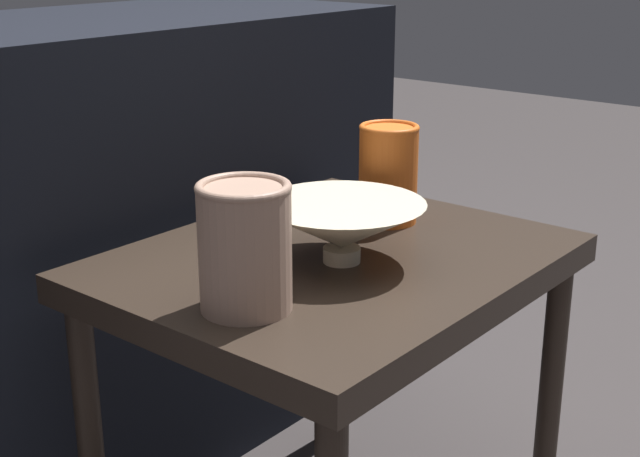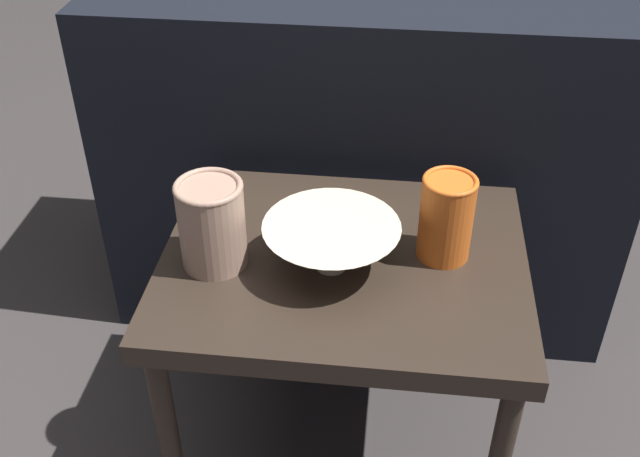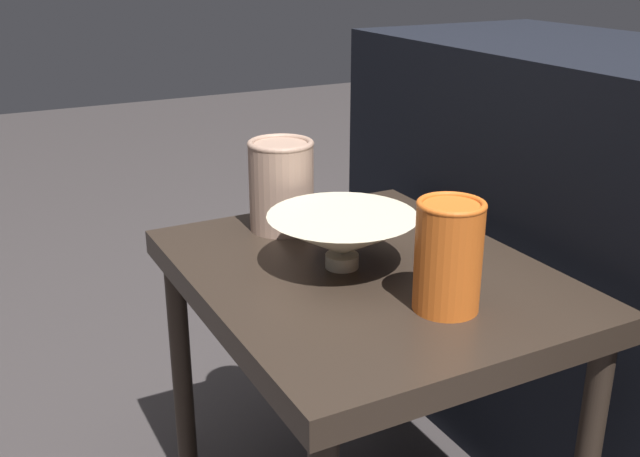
% 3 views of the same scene
% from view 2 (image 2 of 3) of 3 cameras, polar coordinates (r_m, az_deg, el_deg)
% --- Properties ---
extents(ground_plane, '(8.00, 8.00, 0.00)m').
position_cam_2_polar(ground_plane, '(1.62, 1.49, -16.20)').
color(ground_plane, '#383333').
extents(table, '(0.62, 0.50, 0.50)m').
position_cam_2_polar(table, '(1.30, 1.79, -4.26)').
color(table, '#2D231C').
rests_on(table, ground_plane).
extents(couch_backdrop, '(1.15, 0.50, 0.79)m').
position_cam_2_polar(couch_backdrop, '(1.78, 3.38, 6.07)').
color(couch_backdrop, black).
rests_on(couch_backdrop, ground_plane).
extents(bowl, '(0.22, 0.22, 0.08)m').
position_cam_2_polar(bowl, '(1.21, 0.87, -1.03)').
color(bowl, beige).
rests_on(bowl, table).
extents(vase_textured_left, '(0.11, 0.11, 0.15)m').
position_cam_2_polar(vase_textured_left, '(1.22, -8.25, 0.43)').
color(vase_textured_left, tan).
rests_on(vase_textured_left, table).
extents(vase_colorful_right, '(0.09, 0.09, 0.15)m').
position_cam_2_polar(vase_colorful_right, '(1.24, 9.61, 0.89)').
color(vase_colorful_right, orange).
rests_on(vase_colorful_right, table).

